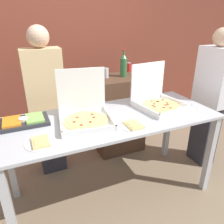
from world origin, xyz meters
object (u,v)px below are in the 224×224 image
soda_can_silver (106,73)px  paper_plate_front_left (134,125)px  person_guest_cap (211,99)px  pizza_box_near_right (85,113)px  veggie_tray (24,121)px  paper_plate_front_right (41,142)px  soda_can_colored (129,67)px  person_guest_plaid (46,102)px  soda_bottle (124,65)px  pizza_box_near_left (157,100)px

soda_can_silver → paper_plate_front_left: bearing=-100.3°
paper_plate_front_left → person_guest_cap: (1.21, 0.32, -0.05)m
pizza_box_near_right → veggie_tray: pizza_box_near_right is taller
person_guest_cap → soda_can_silver: bearing=52.6°
paper_plate_front_right → person_guest_cap: 1.98m
soda_can_silver → person_guest_cap: (1.01, -0.77, -0.24)m
soda_can_silver → soda_can_colored: 0.46m
paper_plate_front_left → soda_can_silver: (0.20, 1.10, 0.19)m
pizza_box_near_right → person_guest_plaid: 0.71m
soda_can_colored → person_guest_plaid: size_ratio=0.07×
soda_bottle → pizza_box_near_right: bearing=-133.9°
veggie_tray → person_guest_plaid: (0.26, 0.50, -0.03)m
soda_can_colored → person_guest_plaid: 1.27m
pizza_box_near_right → paper_plate_front_left: size_ratio=2.37×
veggie_tray → paper_plate_front_left: bearing=-27.1°
paper_plate_front_right → paper_plate_front_left: (0.75, -0.03, 0.00)m
paper_plate_front_right → soda_can_colored: bearing=42.4°
soda_can_colored → person_guest_cap: bearing=-58.4°
soda_can_silver → veggie_tray: bearing=-147.3°
soda_can_silver → soda_bottle: bearing=-6.2°
pizza_box_near_left → veggie_tray: pizza_box_near_left is taller
pizza_box_near_left → paper_plate_front_right: bearing=-175.1°
veggie_tray → person_guest_cap: bearing=-2.9°
paper_plate_front_left → person_guest_cap: bearing=15.0°
pizza_box_near_right → paper_plate_front_right: bearing=-141.0°
veggie_tray → pizza_box_near_left: bearing=-5.8°
soda_can_colored → pizza_box_near_left: bearing=-100.7°
pizza_box_near_left → soda_can_silver: pizza_box_near_left is taller
soda_can_silver → person_guest_cap: person_guest_cap is taller
pizza_box_near_right → soda_can_silver: size_ratio=4.14×
pizza_box_near_left → veggie_tray: bearing=166.5°
pizza_box_near_left → pizza_box_near_right: bearing=174.6°
paper_plate_front_right → paper_plate_front_left: bearing=-2.6°
pizza_box_near_right → veggie_tray: size_ratio=1.24×
soda_bottle → soda_can_silver: soda_bottle is taller
paper_plate_front_right → soda_can_colored: 1.87m
paper_plate_front_right → person_guest_plaid: (0.17, 0.90, -0.02)m
pizza_box_near_right → paper_plate_front_left: (0.34, -0.27, -0.07)m
paper_plate_front_left → person_guest_plaid: (-0.58, 0.93, -0.02)m
pizza_box_near_left → soda_can_silver: (-0.24, 0.80, 0.13)m
veggie_tray → person_guest_plaid: person_guest_plaid is taller
pizza_box_near_right → soda_can_silver: (0.54, 0.83, 0.12)m
pizza_box_near_left → soda_can_silver: 0.84m
pizza_box_near_right → person_guest_plaid: (-0.24, 0.66, -0.09)m
soda_can_silver → person_guest_cap: bearing=-37.4°
pizza_box_near_left → paper_plate_front_left: size_ratio=2.27×
soda_can_colored → person_guest_cap: person_guest_cap is taller
paper_plate_front_right → soda_can_silver: soda_can_silver is taller
pizza_box_near_left → soda_bottle: size_ratio=1.46×
paper_plate_front_right → pizza_box_near_right: bearing=30.0°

